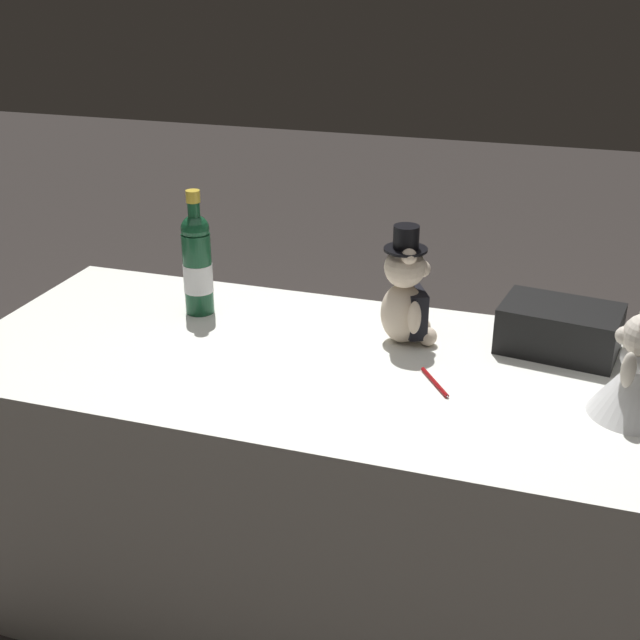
{
  "coord_description": "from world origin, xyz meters",
  "views": [
    {
      "loc": [
        -0.52,
        1.62,
        1.57
      ],
      "look_at": [
        0.0,
        0.0,
        0.81
      ],
      "focal_mm": 46.03,
      "sensor_mm": 36.0,
      "label": 1
    }
  ],
  "objects": [
    {
      "name": "ground_plane",
      "position": [
        0.0,
        0.0,
        0.0
      ],
      "size": [
        12.0,
        12.0,
        0.0
      ],
      "primitive_type": "plane",
      "color": "#2D2826"
    },
    {
      "name": "reception_table",
      "position": [
        0.0,
        0.0,
        0.35
      ],
      "size": [
        1.71,
        0.76,
        0.71
      ],
      "primitive_type": "cube",
      "color": "white",
      "rests_on": "ground_plane"
    },
    {
      "name": "teddy_bear_groom",
      "position": [
        -0.17,
        -0.16,
        0.83
      ],
      "size": [
        0.14,
        0.14,
        0.29
      ],
      "color": "beige",
      "rests_on": "reception_table"
    },
    {
      "name": "champagne_bottle",
      "position": [
        0.39,
        -0.17,
        0.85
      ],
      "size": [
        0.08,
        0.08,
        0.33
      ],
      "color": "#16492A",
      "rests_on": "reception_table"
    },
    {
      "name": "signing_pen",
      "position": [
        -0.28,
        0.04,
        0.71
      ],
      "size": [
        0.09,
        0.12,
        0.01
      ],
      "color": "maroon",
      "rests_on": "reception_table"
    },
    {
      "name": "gift_case_black",
      "position": [
        -0.52,
        -0.22,
        0.76
      ],
      "size": [
        0.29,
        0.22,
        0.11
      ],
      "color": "black",
      "rests_on": "reception_table"
    }
  ]
}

